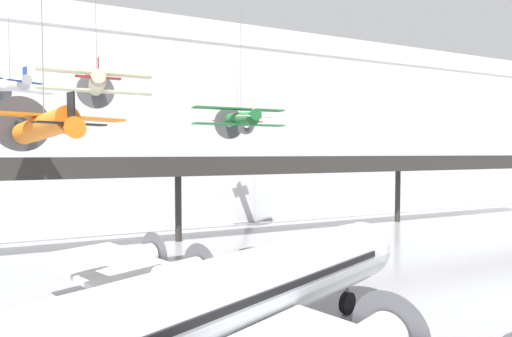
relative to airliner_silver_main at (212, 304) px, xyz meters
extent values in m
cube|color=silver|center=(4.60, 36.90, 9.90)|extent=(140.00, 3.00, 26.79)
cube|color=#2D2B28|center=(4.60, 26.23, 4.06)|extent=(110.00, 3.20, 0.90)
cube|color=#2D2B28|center=(4.60, 24.69, 5.06)|extent=(110.00, 0.12, 1.10)
cylinder|color=#2D2B28|center=(4.60, 27.19, 0.06)|extent=(0.70, 0.70, 7.10)
cylinder|color=#2D2B28|center=(34.85, 27.19, 0.06)|extent=(0.70, 0.70, 7.10)
cylinder|color=silver|center=(4.60, 24.69, 17.36)|extent=(120.00, 0.60, 0.60)
cylinder|color=silver|center=(0.11, 0.05, 0.06)|extent=(21.60, 11.71, 3.38)
sphere|color=silver|center=(11.12, 4.72, 0.06)|extent=(3.31, 3.31, 3.31)
cube|color=black|center=(0.11, 0.05, 0.40)|extent=(20.21, 11.17, 0.30)
cube|color=silver|center=(-2.59, 8.39, -0.70)|extent=(10.22, 14.97, 0.28)
cylinder|color=silver|center=(0.03, 6.13, -0.65)|extent=(2.99, 2.49, 1.62)
cylinder|color=#4C4C51|center=(1.33, 6.68, -0.65)|extent=(1.26, 2.86, 3.08)
cylinder|color=silver|center=(-1.84, 10.54, -0.65)|extent=(2.99, 2.49, 1.62)
cylinder|color=#4C4C51|center=(-0.54, 11.09, -0.65)|extent=(1.26, 2.86, 3.08)
cylinder|color=#4C4C51|center=(5.73, -3.69, -0.65)|extent=(1.26, 2.86, 3.08)
cylinder|color=#4C4C51|center=(9.54, 4.05, -2.24)|extent=(0.20, 0.20, 1.21)
cylinder|color=black|center=(9.54, 4.05, -2.84)|extent=(1.35, 0.86, 1.30)
cylinder|color=#4C4C51|center=(-0.71, 2.63, -2.24)|extent=(0.20, 0.20, 1.21)
cylinder|color=red|center=(12.28, 29.60, 9.33)|extent=(1.18, 4.20, 1.10)
cone|color=silver|center=(12.45, 27.46, 9.20)|extent=(0.82, 0.74, 0.77)
cylinder|color=#4C4C51|center=(12.46, 27.31, 9.19)|extent=(2.21, 0.22, 2.21)
cone|color=red|center=(12.12, 31.60, 9.46)|extent=(0.81, 1.20, 0.79)
cube|color=red|center=(12.30, 29.36, 9.74)|extent=(6.26, 1.49, 0.10)
cube|color=silver|center=(12.10, 31.85, 9.84)|extent=(0.10, 0.50, 1.02)
cube|color=silver|center=(12.10, 31.85, 9.33)|extent=(2.24, 0.67, 0.06)
cylinder|color=slate|center=(12.28, 29.60, 13.36)|extent=(0.04, 0.04, 7.20)
cylinder|color=#1E6B33|center=(6.48, 13.46, 8.58)|extent=(1.01, 4.85, 1.25)
cone|color=beige|center=(6.49, 15.98, 8.44)|extent=(0.90, 0.80, 0.90)
cylinder|color=#4C4C51|center=(6.49, 16.15, 8.43)|extent=(2.59, 0.05, 2.59)
cone|color=#1E6B33|center=(6.47, 11.12, 8.70)|extent=(0.85, 1.33, 0.91)
cube|color=#1E6B33|center=(6.48, 13.75, 9.37)|extent=(7.26, 1.19, 0.10)
cube|color=#1E6B33|center=(6.48, 13.75, 8.18)|extent=(7.26, 1.19, 0.10)
cube|color=beige|center=(6.47, 10.83, 9.17)|extent=(0.06, 0.59, 1.19)
cube|color=beige|center=(6.47, 10.83, 8.58)|extent=(2.59, 0.59, 0.06)
cylinder|color=slate|center=(6.48, 13.46, 13.00)|extent=(0.04, 0.04, 7.85)
cylinder|color=beige|center=(-3.71, 14.07, 10.63)|extent=(1.03, 4.89, 1.10)
cone|color=maroon|center=(-3.72, 16.62, 10.58)|extent=(0.91, 0.81, 0.91)
cylinder|color=#4C4C51|center=(-3.72, 16.80, 10.58)|extent=(2.62, 0.05, 2.62)
cone|color=beige|center=(-3.70, 11.70, 10.67)|extent=(0.86, 1.32, 0.88)
cube|color=beige|center=(-3.71, 14.37, 11.44)|extent=(7.36, 1.22, 0.10)
cube|color=beige|center=(-3.71, 14.37, 10.23)|extent=(7.36, 1.22, 0.10)
cube|color=maroon|center=(-3.70, 11.40, 11.24)|extent=(0.06, 0.59, 1.21)
cube|color=maroon|center=(-3.70, 11.40, 10.63)|extent=(2.62, 0.61, 0.06)
cylinder|color=slate|center=(-3.71, 14.07, 14.08)|extent=(0.04, 0.04, 5.89)
cylinder|color=orange|center=(-6.05, 3.10, 7.07)|extent=(2.81, 4.63, 1.37)
cone|color=black|center=(-7.06, 5.28, 7.29)|extent=(1.10, 1.05, 0.86)
cylinder|color=#4C4C51|center=(-7.13, 5.43, 7.31)|extent=(2.26, 1.07, 2.47)
cone|color=orange|center=(-5.11, 1.07, 6.86)|extent=(1.28, 1.52, 0.92)
cube|color=orange|center=(-6.17, 3.35, 7.52)|extent=(6.77, 3.92, 0.10)
cube|color=black|center=(-5.00, 0.81, 7.64)|extent=(0.29, 0.53, 1.14)
cube|color=black|center=(-5.00, 0.81, 7.07)|extent=(2.48, 1.54, 0.06)
cylinder|color=silver|center=(-9.93, 22.16, 11.41)|extent=(3.21, 4.44, 1.30)
cone|color=silver|center=(-8.78, 20.26, 11.58)|extent=(1.35, 1.51, 0.90)
cube|color=silver|center=(-10.07, 22.40, 11.13)|extent=(6.48, 4.53, 0.10)
cube|color=navy|center=(-8.63, 20.02, 11.98)|extent=(0.34, 0.51, 1.14)
cube|color=navy|center=(-8.63, 20.02, 11.41)|extent=(2.39, 1.75, 0.06)
cylinder|color=slate|center=(-9.93, 22.16, 14.47)|extent=(0.04, 0.04, 5.18)
camera|label=1|loc=(-4.60, -15.09, 6.03)|focal=28.00mm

